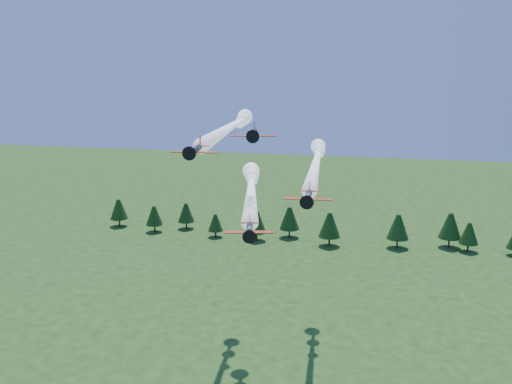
% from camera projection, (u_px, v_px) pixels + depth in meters
% --- Properties ---
extents(plane_lead, '(15.07, 48.42, 3.70)m').
position_uv_depth(plane_lead, '(251.00, 188.00, 107.50)').
color(plane_lead, black).
rests_on(plane_lead, ground).
extents(plane_left, '(10.91, 58.86, 3.70)m').
position_uv_depth(plane_left, '(231.00, 127.00, 118.63)').
color(plane_left, black).
rests_on(plane_left, ground).
extents(plane_right, '(10.22, 60.83, 3.70)m').
position_uv_depth(plane_right, '(316.00, 161.00, 121.34)').
color(plane_right, black).
rests_on(plane_right, ground).
extents(plane_slot, '(7.94, 8.71, 2.77)m').
position_uv_depth(plane_slot, '(254.00, 134.00, 95.28)').
color(plane_slot, black).
rests_on(plane_slot, ground).
extents(treeline, '(163.46, 18.96, 11.92)m').
position_uv_depth(treeline, '(326.00, 223.00, 199.26)').
color(treeline, '#382314').
rests_on(treeline, ground).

